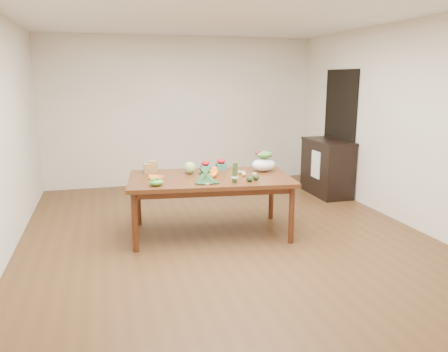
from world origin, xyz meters
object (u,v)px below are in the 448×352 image
object	(u,v)px
paper_bag	(150,167)
cabbage	(190,168)
kale_bunch	(206,176)
salad_bag	(264,162)
asparagus_bundle	(235,172)
dining_table	(210,205)
cabinet	(327,167)
mandarin_cluster	(211,173)

from	to	relation	value
paper_bag	cabbage	distance (m)	0.52
kale_bunch	salad_bag	world-z (taller)	salad_bag
asparagus_bundle	dining_table	bearing A→B (deg)	124.98
paper_bag	asparagus_bundle	distance (m)	1.22
asparagus_bundle	cabbage	bearing A→B (deg)	130.90
asparagus_bundle	kale_bunch	bearing A→B (deg)	175.42
cabbage	salad_bag	size ratio (longest dim) A/B	0.50
dining_table	asparagus_bundle	xyz separation A→B (m)	(0.21, -0.39, 0.50)
cabinet	salad_bag	bearing A→B (deg)	-142.61
cabbage	dining_table	bearing A→B (deg)	-47.75
cabinet	cabbage	world-z (taller)	cabinet
asparagus_bundle	salad_bag	bearing A→B (deg)	49.73
dining_table	salad_bag	bearing A→B (deg)	16.19
cabbage	asparagus_bundle	world-z (taller)	asparagus_bundle
mandarin_cluster	asparagus_bundle	bearing A→B (deg)	-61.03
paper_bag	salad_bag	world-z (taller)	salad_bag
cabinet	paper_bag	xyz separation A→B (m)	(-3.08, -0.94, 0.36)
cabbage	asparagus_bundle	bearing A→B (deg)	-55.98
salad_bag	asparagus_bundle	bearing A→B (deg)	-137.15
cabinet	cabbage	distance (m)	2.85
paper_bag	cabbage	world-z (taller)	cabbage
dining_table	salad_bag	xyz separation A→B (m)	(0.76, 0.12, 0.50)
paper_bag	cabbage	size ratio (longest dim) A/B	1.37
cabinet	kale_bunch	distance (m)	3.04
mandarin_cluster	kale_bunch	distance (m)	0.32
salad_bag	cabbage	bearing A→B (deg)	173.55
paper_bag	kale_bunch	size ratio (longest dim) A/B	0.54
cabinet	asparagus_bundle	distance (m)	2.82
paper_bag	salad_bag	bearing A→B (deg)	-11.68
dining_table	kale_bunch	distance (m)	0.57
dining_table	mandarin_cluster	xyz separation A→B (m)	(0.01, -0.03, 0.43)
cabinet	mandarin_cluster	size ratio (longest dim) A/B	5.67
mandarin_cluster	salad_bag	size ratio (longest dim) A/B	0.57
cabinet	salad_bag	size ratio (longest dim) A/B	3.24
cabbage	kale_bunch	bearing A→B (deg)	-80.89
cabinet	salad_bag	xyz separation A→B (m)	(-1.62, -1.24, 0.40)
cabinet	asparagus_bundle	size ratio (longest dim) A/B	4.08
dining_table	cabbage	xyz separation A→B (m)	(-0.21, 0.23, 0.45)
dining_table	asparagus_bundle	size ratio (longest dim) A/B	8.03
cabbage	cabinet	bearing A→B (deg)	23.54
cabinet	mandarin_cluster	world-z (taller)	cabinet
cabinet	cabbage	size ratio (longest dim) A/B	6.53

